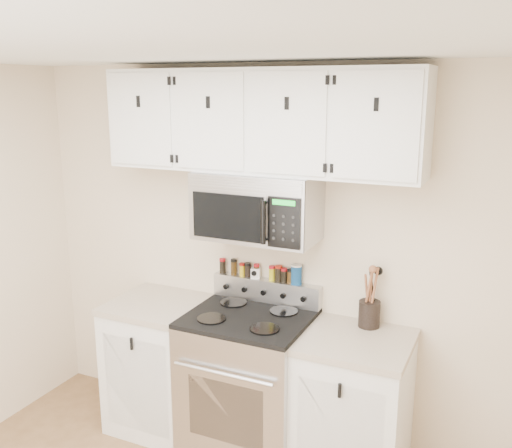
{
  "coord_description": "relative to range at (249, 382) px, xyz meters",
  "views": [
    {
      "loc": [
        1.45,
        -1.59,
        2.35
      ],
      "look_at": [
        0.04,
        1.45,
        1.54
      ],
      "focal_mm": 40.0,
      "sensor_mm": 36.0,
      "label": 1
    }
  ],
  "objects": [
    {
      "name": "spice_jar_8",
      "position": [
        0.17,
        0.28,
        0.66
      ],
      "size": [
        0.04,
        0.04,
        0.1
      ],
      "color": "#452C10",
      "rests_on": "range"
    },
    {
      "name": "spice_jar_2",
      "position": [
        -0.18,
        0.28,
        0.66
      ],
      "size": [
        0.04,
        0.04,
        0.09
      ],
      "color": "gold",
      "rests_on": "range"
    },
    {
      "name": "back_wall",
      "position": [
        0.0,
        0.32,
        0.76
      ],
      "size": [
        3.5,
        0.01,
        2.5
      ],
      "primitive_type": "cube",
      "color": "beige",
      "rests_on": "floor"
    },
    {
      "name": "spice_jar_5",
      "position": [
        0.04,
        0.28,
        0.66
      ],
      "size": [
        0.04,
        0.04,
        0.1
      ],
      "color": "gold",
      "rests_on": "range"
    },
    {
      "name": "utensil_crock",
      "position": [
        0.71,
        0.22,
        0.53
      ],
      "size": [
        0.13,
        0.13,
        0.38
      ],
      "color": "black",
      "rests_on": "base_cabinet_right"
    },
    {
      "name": "upper_cabinets",
      "position": [
        -0.0,
        0.15,
        1.66
      ],
      "size": [
        2.0,
        0.35,
        0.62
      ],
      "color": "white",
      "rests_on": "back_wall"
    },
    {
      "name": "base_cabinet_left",
      "position": [
        -0.69,
        0.02,
        -0.03
      ],
      "size": [
        0.64,
        0.62,
        0.92
      ],
      "color": "white",
      "rests_on": "floor"
    },
    {
      "name": "range",
      "position": [
        0.0,
        0.0,
        0.0
      ],
      "size": [
        0.76,
        0.65,
        1.1
      ],
      "color": "#B7B7BA",
      "rests_on": "floor"
    },
    {
      "name": "spice_jar_7",
      "position": [
        0.13,
        0.28,
        0.66
      ],
      "size": [
        0.04,
        0.04,
        0.1
      ],
      "color": "black",
      "rests_on": "range"
    },
    {
      "name": "base_cabinet_right",
      "position": [
        0.69,
        0.02,
        -0.03
      ],
      "size": [
        0.64,
        0.62,
        0.92
      ],
      "color": "white",
      "rests_on": "floor"
    },
    {
      "name": "spice_jar_3",
      "position": [
        -0.14,
        0.28,
        0.66
      ],
      "size": [
        0.05,
        0.05,
        0.1
      ],
      "color": "black",
      "rests_on": "range"
    },
    {
      "name": "spice_jar_4",
      "position": [
        -0.07,
        0.28,
        0.66
      ],
      "size": [
        0.04,
        0.04,
        0.1
      ],
      "color": "#41210F",
      "rests_on": "range"
    },
    {
      "name": "ceiling",
      "position": [
        0.0,
        -1.43,
        2.01
      ],
      "size": [
        3.5,
        3.5,
        0.01
      ],
      "primitive_type": "cube",
      "color": "white",
      "rests_on": "back_wall"
    },
    {
      "name": "kitchen_timer",
      "position": [
        -0.08,
        0.28,
        0.65
      ],
      "size": [
        0.07,
        0.07,
        0.07
      ],
      "primitive_type": "cube",
      "rotation": [
        0.0,
        0.0,
        0.28
      ],
      "color": "white",
      "rests_on": "range"
    },
    {
      "name": "spice_jar_0",
      "position": [
        -0.33,
        0.28,
        0.67
      ],
      "size": [
        0.04,
        0.04,
        0.1
      ],
      "color": "black",
      "rests_on": "range"
    },
    {
      "name": "spice_jar_1",
      "position": [
        -0.24,
        0.28,
        0.67
      ],
      "size": [
        0.04,
        0.04,
        0.11
      ],
      "color": "#3C280E",
      "rests_on": "range"
    },
    {
      "name": "salt_canister",
      "position": [
        0.21,
        0.28,
        0.68
      ],
      "size": [
        0.07,
        0.07,
        0.13
      ],
      "color": "navy",
      "rests_on": "range"
    },
    {
      "name": "spice_jar_9",
      "position": [
        0.18,
        0.28,
        0.66
      ],
      "size": [
        0.04,
        0.04,
        0.1
      ],
      "color": "gold",
      "rests_on": "range"
    },
    {
      "name": "spice_jar_6",
      "position": [
        0.09,
        0.28,
        0.67
      ],
      "size": [
        0.05,
        0.05,
        0.11
      ],
      "color": "black",
      "rests_on": "range"
    },
    {
      "name": "microwave",
      "position": [
        0.0,
        0.13,
        1.14
      ],
      "size": [
        0.76,
        0.44,
        0.42
      ],
      "color": "#9E9EA3",
      "rests_on": "back_wall"
    }
  ]
}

